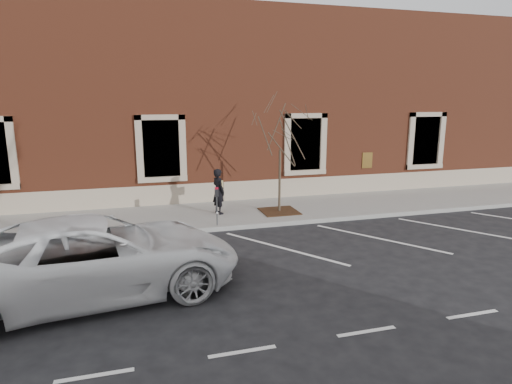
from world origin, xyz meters
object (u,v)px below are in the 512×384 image
object	(u,v)px
man	(218,191)
sapling	(280,132)
parking_meter	(217,199)
white_truck	(96,257)

from	to	relation	value
man	sapling	bearing A→B (deg)	-120.69
parking_meter	white_truck	bearing A→B (deg)	-115.37
man	white_truck	world-z (taller)	man
parking_meter	sapling	xyz separation A→B (m)	(2.57, 1.12, 2.06)
parking_meter	man	bearing A→B (deg)	92.05
man	parking_meter	xyz separation A→B (m)	(-0.35, -1.49, 0.07)
white_truck	sapling	bearing A→B (deg)	-56.97
man	sapling	xyz separation A→B (m)	(2.23, -0.37, 2.13)
parking_meter	sapling	distance (m)	3.48
parking_meter	white_truck	size ratio (longest dim) A/B	0.20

